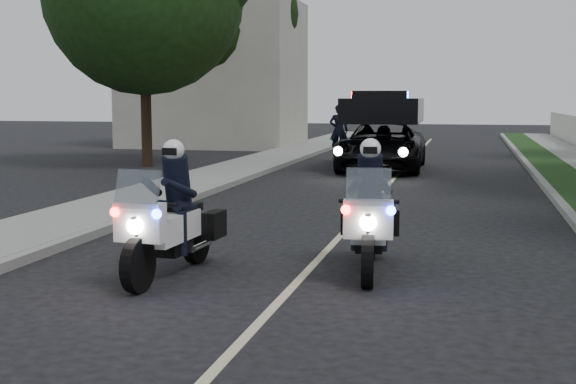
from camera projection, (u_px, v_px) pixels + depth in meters
The scene contains 13 objects.
ground at pixel (302, 277), 10.22m from camera, with size 120.00×120.00×0.00m, color #232326.
curb_right at pixel (550, 191), 18.94m from camera, with size 0.20×60.00×0.15m, color gray.
curb_left at pixel (233, 183), 20.81m from camera, with size 0.20×60.00×0.15m, color gray.
sidewalk_left at pixel (194, 182), 21.06m from camera, with size 2.00×60.00×0.16m, color gray.
building_far at pixel (215, 74), 37.19m from camera, with size 8.00×6.00×7.00m, color #A8A396.
lane_marking at pixel (384, 190), 19.88m from camera, with size 0.12×50.00×0.01m, color #BFB78C.
police_moto_left at pixel (171, 276), 10.29m from camera, with size 0.76×2.16×1.83m, color silver, non-canonical shape.
police_moto_right at pixel (369, 271), 10.56m from camera, with size 0.75×2.16×1.83m, color silver, non-canonical shape.
police_suv at pixel (382, 170), 25.22m from camera, with size 2.64×5.70×2.77m, color black.
bicycle at pixel (339, 161), 28.65m from camera, with size 0.58×1.66×0.87m, color black.
cyclist at pixel (339, 161), 28.65m from camera, with size 0.69×0.46×1.93m, color black.
tree_left_near at pixel (147, 166), 26.58m from camera, with size 6.81×6.81×11.35m, color #1A3A13, non-canonical shape.
tree_left_far at pixel (225, 147), 37.08m from camera, with size 6.14×6.14×10.23m, color black, non-canonical shape.
Camera 1 is at (2.12, -9.78, 2.38)m, focal length 47.81 mm.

